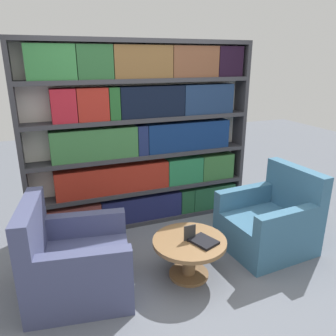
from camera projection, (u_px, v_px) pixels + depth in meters
The scene contains 7 objects.
ground_plane at pixel (189, 285), 3.14m from camera, with size 14.00×14.00×0.00m, color slate.
bookshelf at pixel (145, 137), 4.05m from camera, with size 2.82×0.30×2.27m.
armchair_left at pixel (74, 264), 2.95m from camera, with size 1.01×0.95×0.92m.
armchair_right at pixel (270, 223), 3.68m from camera, with size 0.94×0.87×0.92m.
coffee_table at pixel (189, 250), 3.18m from camera, with size 0.72×0.72×0.40m.
table_sign at pixel (190, 234), 3.13m from camera, with size 0.12×0.06×0.16m.
stray_book at pixel (204, 241), 3.10m from camera, with size 0.27×0.30×0.03m.
Camera 1 is at (-1.14, -2.36, 2.06)m, focal length 35.00 mm.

